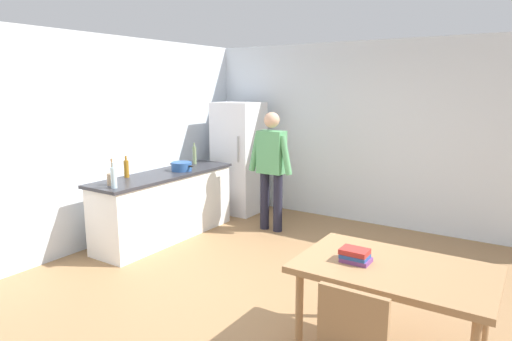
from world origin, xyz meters
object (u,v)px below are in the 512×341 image
(person, at_px, (271,163))
(bottle_vinegar_tall, at_px, (194,155))
(cooking_pot, at_px, (182,166))
(bottle_oil_amber, at_px, (126,168))
(dining_table, at_px, (394,276))
(refrigerator, at_px, (239,158))
(bottle_water_clear, at_px, (114,177))
(book_stack, at_px, (355,256))
(utensil_jar, at_px, (112,179))

(person, bearing_deg, bottle_vinegar_tall, -166.60)
(cooking_pot, height_order, bottle_oil_amber, bottle_oil_amber)
(person, bearing_deg, dining_table, -42.41)
(refrigerator, height_order, cooking_pot, refrigerator)
(person, height_order, bottle_water_clear, person)
(bottle_oil_amber, height_order, book_stack, bottle_oil_amber)
(dining_table, distance_m, bottle_oil_amber, 3.68)
(refrigerator, distance_m, utensil_jar, 2.47)
(utensil_jar, xyz_separation_m, book_stack, (3.12, -0.31, -0.18))
(refrigerator, bearing_deg, person, -30.23)
(dining_table, xyz_separation_m, bottle_vinegar_tall, (-3.53, 1.87, 0.36))
(cooking_pot, xyz_separation_m, bottle_water_clear, (0.07, -1.22, 0.07))
(bottle_vinegar_tall, xyz_separation_m, book_stack, (3.25, -1.94, -0.24))
(person, relative_size, bottle_vinegar_tall, 5.31)
(refrigerator, bearing_deg, dining_table, -39.29)
(utensil_jar, distance_m, bottle_water_clear, 0.18)
(person, xyz_separation_m, bottle_vinegar_tall, (-1.18, -0.28, 0.06))
(bottle_oil_amber, bearing_deg, person, 50.28)
(person, distance_m, bottle_water_clear, 2.20)
(person, relative_size, bottle_oil_amber, 6.07)
(refrigerator, relative_size, person, 1.06)
(dining_table, relative_size, bottle_water_clear, 4.67)
(refrigerator, distance_m, book_stack, 4.11)
(person, height_order, book_stack, person)
(bottle_water_clear, relative_size, book_stack, 1.34)
(book_stack, bearing_deg, bottle_vinegar_tall, 149.11)
(person, bearing_deg, bottle_oil_amber, -129.72)
(person, distance_m, dining_table, 3.20)
(person, height_order, dining_table, person)
(person, xyz_separation_m, bottle_oil_amber, (-1.26, -1.51, 0.04))
(cooking_pot, distance_m, bottle_vinegar_tall, 0.55)
(bottle_water_clear, distance_m, bottle_vinegar_tall, 1.75)
(dining_table, distance_m, bottle_water_clear, 3.27)
(bottle_vinegar_tall, relative_size, book_stack, 1.43)
(refrigerator, relative_size, book_stack, 8.06)
(person, distance_m, cooking_pot, 1.25)
(cooking_pot, bearing_deg, dining_table, -22.22)
(utensil_jar, distance_m, bottle_vinegar_tall, 1.64)
(bottle_water_clear, bearing_deg, person, 65.84)
(bottle_oil_amber, distance_m, bottle_water_clear, 0.61)
(dining_table, height_order, utensil_jar, utensil_jar)
(dining_table, relative_size, bottle_oil_amber, 5.00)
(bottle_water_clear, xyz_separation_m, bottle_vinegar_tall, (-0.28, 1.72, 0.01))
(utensil_jar, xyz_separation_m, bottle_water_clear, (0.15, -0.09, 0.05))
(utensil_jar, bearing_deg, cooking_pot, 86.08)
(bottle_water_clear, xyz_separation_m, book_stack, (2.97, -0.22, -0.23))
(dining_table, distance_m, bottle_vinegar_tall, 4.01)
(refrigerator, relative_size, utensil_jar, 5.62)
(dining_table, height_order, book_stack, book_stack)
(dining_table, xyz_separation_m, bottle_water_clear, (-3.25, 0.14, 0.35))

